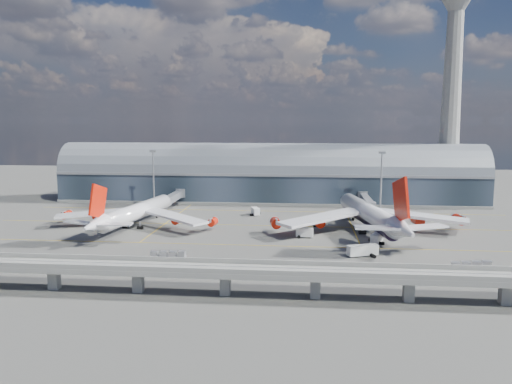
# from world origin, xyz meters

# --- Properties ---
(ground) EXTENTS (500.00, 500.00, 0.00)m
(ground) POSITION_xyz_m (0.00, 0.00, 0.00)
(ground) COLOR #474744
(ground) RESTS_ON ground
(taxi_lines) EXTENTS (200.00, 80.12, 0.01)m
(taxi_lines) POSITION_xyz_m (0.00, 22.11, 0.01)
(taxi_lines) COLOR gold
(taxi_lines) RESTS_ON ground
(terminal) EXTENTS (200.00, 30.00, 28.00)m
(terminal) POSITION_xyz_m (0.00, 77.99, 11.34)
(terminal) COLOR #1F2934
(terminal) RESTS_ON ground
(control_tower) EXTENTS (19.00, 19.00, 103.00)m
(control_tower) POSITION_xyz_m (85.00, 83.00, 51.64)
(control_tower) COLOR gray
(control_tower) RESTS_ON ground
(guideway) EXTENTS (220.00, 8.50, 7.20)m
(guideway) POSITION_xyz_m (-0.00, -55.00, 5.29)
(guideway) COLOR gray
(guideway) RESTS_ON ground
(floodlight_mast_left) EXTENTS (3.00, 0.70, 25.70)m
(floodlight_mast_left) POSITION_xyz_m (-50.00, 55.00, 13.63)
(floodlight_mast_left) COLOR gray
(floodlight_mast_left) RESTS_ON ground
(floodlight_mast_right) EXTENTS (3.00, 0.70, 25.70)m
(floodlight_mast_right) POSITION_xyz_m (50.00, 55.00, 13.63)
(floodlight_mast_right) COLOR gray
(floodlight_mast_right) RESTS_ON ground
(airliner_left) EXTENTS (61.31, 64.50, 19.66)m
(airliner_left) POSITION_xyz_m (-43.95, 11.33, 5.62)
(airliner_left) COLOR white
(airliner_left) RESTS_ON ground
(airliner_right) EXTENTS (69.42, 72.64, 23.16)m
(airliner_right) POSITION_xyz_m (40.34, 12.38, 6.01)
(airliner_right) COLOR white
(airliner_right) RESTS_ON ground
(jet_bridge_left) EXTENTS (4.40, 28.00, 7.25)m
(jet_bridge_left) POSITION_xyz_m (-40.16, 53.12, 5.18)
(jet_bridge_left) COLOR gray
(jet_bridge_left) RESTS_ON ground
(jet_bridge_right) EXTENTS (4.40, 32.00, 7.25)m
(jet_bridge_right) POSITION_xyz_m (43.48, 51.18, 5.18)
(jet_bridge_right) COLOR gray
(jet_bridge_right) RESTS_ON ground
(service_truck_1) EXTENTS (5.80, 3.18, 3.25)m
(service_truck_1) POSITION_xyz_m (17.59, 2.34, 1.64)
(service_truck_1) COLOR silver
(service_truck_1) RESTS_ON ground
(service_truck_2) EXTENTS (9.29, 5.72, 3.25)m
(service_truck_2) POSITION_xyz_m (34.25, -19.29, 1.69)
(service_truck_2) COLOR silver
(service_truck_2) RESTS_ON ground
(service_truck_3) EXTENTS (4.87, 6.95, 3.14)m
(service_truck_3) POSITION_xyz_m (40.42, -3.29, 1.60)
(service_truck_3) COLOR silver
(service_truck_3) RESTS_ON ground
(service_truck_4) EXTENTS (4.31, 5.94, 3.14)m
(service_truck_4) POSITION_xyz_m (-2.71, 40.13, 1.58)
(service_truck_4) COLOR silver
(service_truck_4) RESTS_ON ground
(service_truck_5) EXTENTS (5.08, 5.49, 2.62)m
(service_truck_5) POSITION_xyz_m (22.94, 20.86, 1.34)
(service_truck_5) COLOR silver
(service_truck_5) RESTS_ON ground
(cargo_train_0) EXTENTS (10.34, 2.62, 1.71)m
(cargo_train_0) POSITION_xyz_m (-21.12, -25.99, 0.89)
(cargo_train_0) COLOR gray
(cargo_train_0) RESTS_ON ground
(cargo_train_1) EXTENTS (11.70, 4.46, 1.93)m
(cargo_train_1) POSITION_xyz_m (61.25, -29.31, 1.01)
(cargo_train_1) COLOR gray
(cargo_train_1) RESTS_ON ground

